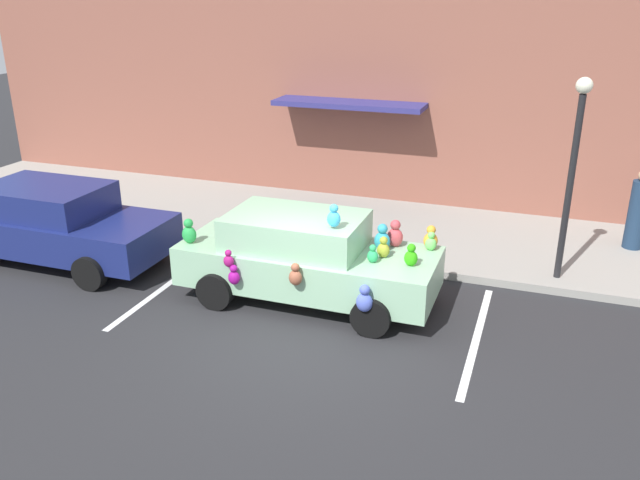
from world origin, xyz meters
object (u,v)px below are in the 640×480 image
object	(u,v)px
teddy_bear_on_sidewalk	(351,234)
street_lamp_post	(574,159)
pedestrian_near_shopfront	(638,213)
parked_sedan_behind	(55,223)
plush_covered_car	(306,257)

from	to	relation	value
teddy_bear_on_sidewalk	street_lamp_post	size ratio (longest dim) A/B	0.15
teddy_bear_on_sidewalk	pedestrian_near_shopfront	distance (m)	5.77
street_lamp_post	pedestrian_near_shopfront	size ratio (longest dim) A/B	2.20
teddy_bear_on_sidewalk	pedestrian_near_shopfront	bearing A→B (deg)	19.10
parked_sedan_behind	pedestrian_near_shopfront	distance (m)	11.61
plush_covered_car	street_lamp_post	bearing A→B (deg)	27.40
plush_covered_car	street_lamp_post	xyz separation A→B (m)	(4.12, 2.13, 1.58)
plush_covered_car	pedestrian_near_shopfront	distance (m)	6.94
plush_covered_car	teddy_bear_on_sidewalk	size ratio (longest dim) A/B	7.92
parked_sedan_behind	pedestrian_near_shopfront	size ratio (longest dim) A/B	2.76
parked_sedan_behind	teddy_bear_on_sidewalk	world-z (taller)	parked_sedan_behind
plush_covered_car	parked_sedan_behind	bearing A→B (deg)	-179.69
street_lamp_post	teddy_bear_on_sidewalk	bearing A→B (deg)	177.59
parked_sedan_behind	teddy_bear_on_sidewalk	bearing A→B (deg)	23.43
parked_sedan_behind	street_lamp_post	bearing A→B (deg)	12.96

